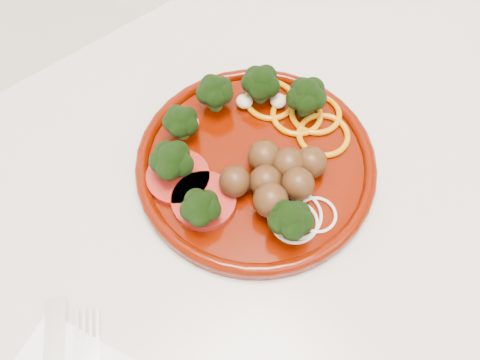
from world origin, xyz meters
TOP-DOWN VIEW (x-y plane):
  - counter at (0.00, 1.70)m, footprint 2.40×0.60m
  - plate at (-0.01, 1.73)m, footprint 0.26×0.26m

SIDE VIEW (x-z plane):
  - counter at x=0.00m, z-range 0.00..0.90m
  - plate at x=-0.01m, z-range 0.89..0.95m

